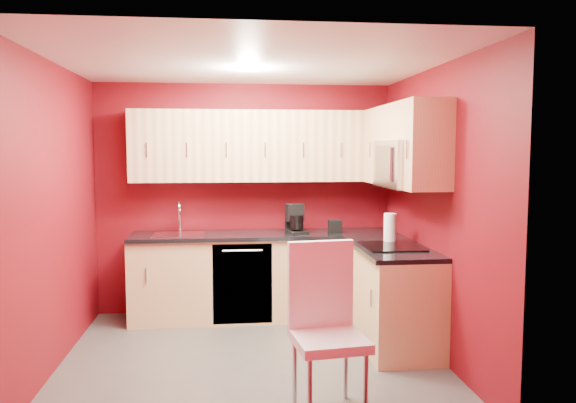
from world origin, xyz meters
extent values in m
plane|color=#484644|center=(0.00, 0.00, 0.00)|extent=(3.20, 3.20, 0.00)
plane|color=white|center=(0.00, 0.00, 2.50)|extent=(3.20, 3.20, 0.00)
plane|color=maroon|center=(0.00, 1.50, 1.25)|extent=(3.20, 0.00, 3.20)
plane|color=maroon|center=(0.00, -1.50, 1.25)|extent=(3.20, 0.00, 3.20)
plane|color=maroon|center=(-1.60, 0.00, 1.25)|extent=(0.00, 3.00, 3.00)
plane|color=maroon|center=(1.60, 0.00, 1.25)|extent=(0.00, 3.00, 3.00)
cube|color=#E3C281|center=(0.20, 1.20, 0.43)|extent=(2.80, 0.60, 0.87)
cube|color=#E3C281|center=(1.30, 0.25, 0.43)|extent=(0.60, 1.30, 0.87)
cube|color=black|center=(0.20, 1.19, 0.89)|extent=(2.80, 0.63, 0.04)
cube|color=black|center=(1.29, 0.23, 0.89)|extent=(0.63, 1.27, 0.04)
cube|color=#EBC685|center=(0.20, 1.32, 1.83)|extent=(2.80, 0.35, 0.75)
cube|color=#EBC685|center=(1.43, 0.86, 1.83)|extent=(0.35, 0.57, 0.75)
cube|color=#EBC685|center=(1.43, -0.29, 1.83)|extent=(0.35, 0.22, 0.75)
cube|color=#EBC685|center=(1.43, 0.20, 2.04)|extent=(0.35, 0.76, 0.33)
cube|color=silver|center=(1.40, 0.20, 1.66)|extent=(0.40, 0.76, 0.42)
cube|color=black|center=(1.21, 0.20, 1.66)|extent=(0.02, 0.62, 0.33)
cylinder|color=silver|center=(1.19, -0.03, 1.66)|extent=(0.02, 0.02, 0.29)
cube|color=black|center=(1.28, 0.20, 0.92)|extent=(0.50, 0.55, 0.01)
cube|color=silver|center=(-0.70, 1.18, 0.91)|extent=(0.52, 0.42, 0.02)
cylinder|color=silver|center=(-0.70, 1.38, 1.04)|extent=(0.02, 0.02, 0.26)
torus|color=silver|center=(-0.70, 1.31, 1.17)|extent=(0.02, 0.16, 0.16)
cylinder|color=silver|center=(-0.70, 1.24, 1.11)|extent=(0.02, 0.02, 0.12)
cube|color=black|center=(-0.05, 0.91, 0.43)|extent=(0.60, 0.02, 0.82)
cylinder|color=white|center=(0.00, 0.30, 2.48)|extent=(0.20, 0.20, 0.01)
camera|label=1|loc=(-0.21, -4.68, 1.78)|focal=35.00mm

